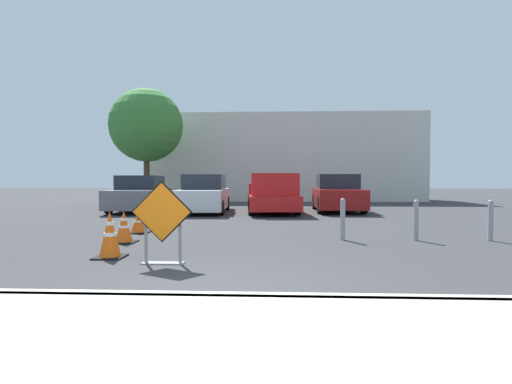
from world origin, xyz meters
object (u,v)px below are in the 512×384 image
at_px(parked_car_nearest, 140,195).
at_px(bollard_nearest, 343,218).
at_px(bollard_third, 491,219).
at_px(traffic_cone_nearest, 110,235).
at_px(bollard_second, 416,219).
at_px(traffic_cone_second, 124,227).
at_px(parked_car_second, 204,195).
at_px(road_closed_sign, 162,220).
at_px(pickup_truck, 272,195).
at_px(parked_car_third, 337,194).
at_px(traffic_cone_third, 138,222).

relative_size(parked_car_nearest, bollard_nearest, 4.50).
height_order(parked_car_nearest, bollard_third, parked_car_nearest).
distance_m(traffic_cone_nearest, bollard_second, 6.46).
bearing_deg(traffic_cone_second, parked_car_second, 87.67).
bearing_deg(bollard_second, traffic_cone_nearest, -159.56).
bearing_deg(bollard_nearest, road_closed_sign, -140.67).
bearing_deg(bollard_second, road_closed_sign, -151.13).
relative_size(traffic_cone_second, parked_car_nearest, 0.16).
distance_m(road_closed_sign, traffic_cone_nearest, 1.22).
distance_m(bollard_second, bollard_third, 1.63).
height_order(parked_car_nearest, bollard_nearest, parked_car_nearest).
distance_m(parked_car_nearest, bollard_second, 11.80).
bearing_deg(pickup_truck, parked_car_second, -3.71).
bearing_deg(road_closed_sign, parked_car_third, 67.59).
relative_size(traffic_cone_second, bollard_second, 0.75).
bearing_deg(traffic_cone_nearest, traffic_cone_second, 103.13).
relative_size(pickup_truck, bollard_nearest, 5.91).
xyz_separation_m(traffic_cone_nearest, parked_car_second, (-0.06, 9.69, 0.32)).
height_order(traffic_cone_nearest, pickup_truck, pickup_truck).
distance_m(traffic_cone_nearest, parked_car_third, 11.84).
bearing_deg(parked_car_third, parked_car_nearest, 4.27).
distance_m(parked_car_second, parked_car_third, 5.68).
bearing_deg(parked_car_second, parked_car_nearest, -7.94).
bearing_deg(bollard_third, bollard_second, 180.00).
bearing_deg(traffic_cone_third, parked_car_nearest, 108.53).
bearing_deg(bollard_nearest, traffic_cone_third, 169.21).
relative_size(traffic_cone_third, bollard_second, 0.63).
distance_m(road_closed_sign, bollard_third, 7.17).
bearing_deg(pickup_truck, traffic_cone_third, 58.40).
bearing_deg(road_closed_sign, traffic_cone_second, 124.23).
relative_size(parked_car_second, pickup_truck, 0.81).
distance_m(traffic_cone_third, parked_car_nearest, 7.14).
xyz_separation_m(bollard_nearest, bollard_third, (3.26, 0.00, -0.01)).
bearing_deg(parked_car_third, bollard_third, 105.54).
xyz_separation_m(bollard_second, bollard_third, (1.63, 0.00, -0.00)).
xyz_separation_m(traffic_cone_second, traffic_cone_third, (-0.22, 1.57, -0.05)).
bearing_deg(road_closed_sign, parked_car_second, 96.30).
height_order(traffic_cone_third, bollard_nearest, bollard_nearest).
bearing_deg(parked_car_nearest, traffic_cone_nearest, 103.61).
bearing_deg(traffic_cone_nearest, bollard_second, 20.44).
relative_size(pickup_truck, bollard_third, 6.08).
bearing_deg(traffic_cone_third, parked_car_second, 85.15).
height_order(traffic_cone_second, parked_car_third, parked_car_third).
bearing_deg(traffic_cone_third, bollard_nearest, -10.79).
relative_size(traffic_cone_nearest, pickup_truck, 0.15).
relative_size(road_closed_sign, traffic_cone_nearest, 1.64).
height_order(parked_car_nearest, pickup_truck, pickup_truck).
bearing_deg(traffic_cone_second, bollard_second, 5.47).
relative_size(parked_car_nearest, pickup_truck, 0.76).
bearing_deg(traffic_cone_third, pickup_truck, 62.41).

